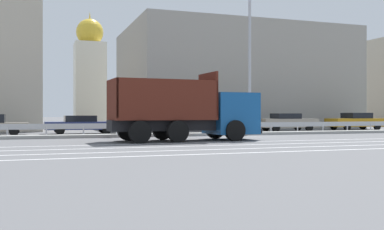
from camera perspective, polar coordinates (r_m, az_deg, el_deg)
name	(u,v)px	position (r m, az deg, el deg)	size (l,w,h in m)	color
ground_plane	(237,137)	(25.96, 5.77, -2.83)	(320.00, 320.00, 0.00)	#565659
lane_strip_0	(195,143)	(20.88, 0.43, -3.56)	(67.12, 0.16, 0.01)	silver
lane_strip_1	(211,146)	(19.07, 2.37, -3.91)	(67.12, 0.16, 0.01)	silver
lane_strip_2	(229,149)	(17.31, 4.68, -4.33)	(67.12, 0.16, 0.01)	silver
lane_strip_3	(249,153)	(15.75, 7.21, -4.78)	(67.12, 0.16, 0.01)	silver
median_island	(221,134)	(28.15, 3.72, -2.42)	(36.92, 1.10, 0.18)	gray
median_guardrail	(214,126)	(29.19, 2.85, -1.38)	(67.12, 0.09, 0.78)	#9EA0A5
dump_truck	(202,115)	(22.91, 1.22, -0.06)	(7.68, 2.96, 3.45)	#144C8C
median_road_sign	(117,118)	(26.30, -9.47, -0.36)	(0.65, 0.16, 2.18)	white
street_lamp_1	(251,43)	(29.13, 7.45, 9.06)	(0.72, 1.87, 10.82)	#ADADB2
parked_car_3	(82,124)	(31.07, -13.82, -1.14)	(4.85, 2.09, 1.23)	navy
parked_car_4	(161,123)	(31.93, -3.93, -1.02)	(4.02, 2.04, 1.37)	maroon
parked_car_5	(224,123)	(33.30, 4.12, -1.06)	(3.97, 2.12, 1.23)	#B27A14
parked_car_6	(287,122)	(35.62, 11.97, -0.87)	(4.64, 1.94, 1.38)	gray
parked_car_7	(356,121)	(39.62, 20.05, -0.75)	(4.91, 1.95, 1.43)	#B27A14
background_building_1	(232,79)	(46.39, 5.14, 4.52)	(21.37, 14.60, 9.75)	gray
church_tower	(90,73)	(55.48, -12.85, 5.21)	(3.60, 3.60, 13.63)	silver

